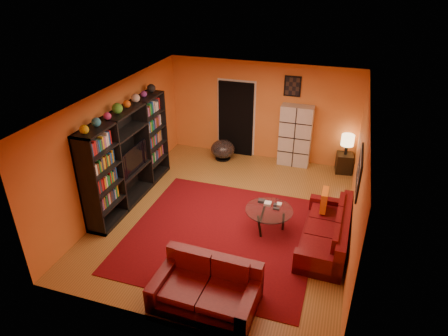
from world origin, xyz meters
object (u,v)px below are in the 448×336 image
(coffee_table, at_px, (269,212))
(side_table, at_px, (344,163))
(tv, at_px, (131,158))
(loveseat, at_px, (207,287))
(entertainment_unit, at_px, (129,156))
(sofa, at_px, (329,233))
(storage_cabinet, at_px, (295,136))
(table_lamp, at_px, (348,141))
(bowl_chair, at_px, (223,149))

(coffee_table, height_order, side_table, side_table)
(tv, distance_m, loveseat, 3.65)
(entertainment_unit, distance_m, loveseat, 3.70)
(coffee_table, bearing_deg, tv, 175.38)
(sofa, xyz_separation_m, loveseat, (-1.71, -2.02, -0.00))
(entertainment_unit, relative_size, storage_cabinet, 1.85)
(table_lamp, bearing_deg, storage_cabinet, 177.80)
(entertainment_unit, distance_m, storage_cabinet, 4.28)
(bowl_chair, distance_m, table_lamp, 3.24)
(loveseat, height_order, coffee_table, loveseat)
(storage_cabinet, height_order, table_lamp, storage_cabinet)
(bowl_chair, xyz_separation_m, side_table, (3.17, 0.25, -0.04))
(storage_cabinet, distance_m, side_table, 1.42)
(side_table, bearing_deg, entertainment_unit, -148.71)
(coffee_table, xyz_separation_m, storage_cabinet, (0.01, 3.06, 0.38))
(entertainment_unit, xyz_separation_m, storage_cabinet, (3.23, 2.80, -0.24))
(sofa, height_order, coffee_table, sofa)
(storage_cabinet, distance_m, bowl_chair, 1.97)
(bowl_chair, xyz_separation_m, table_lamp, (3.17, 0.25, 0.59))
(sofa, bearing_deg, bowl_chair, 137.99)
(entertainment_unit, xyz_separation_m, coffee_table, (3.22, -0.26, -0.62))
(loveseat, xyz_separation_m, table_lamp, (1.83, 5.16, 0.59))
(coffee_table, distance_m, side_table, 3.29)
(storage_cabinet, bearing_deg, sofa, -69.21)
(table_lamp, bearing_deg, coffee_table, -113.45)
(sofa, relative_size, loveseat, 1.24)
(bowl_chair, bearing_deg, tv, -117.42)
(table_lamp, bearing_deg, bowl_chair, -175.50)
(loveseat, distance_m, table_lamp, 5.51)
(entertainment_unit, xyz_separation_m, loveseat, (2.70, -2.41, -0.77))
(side_table, xyz_separation_m, table_lamp, (0.00, 0.00, 0.62))
(tv, relative_size, sofa, 0.48)
(sofa, bearing_deg, side_table, 89.30)
(sofa, bearing_deg, loveseat, -128.90)
(storage_cabinet, bearing_deg, loveseat, -95.35)
(storage_cabinet, xyz_separation_m, table_lamp, (1.30, -0.05, 0.06))
(coffee_table, bearing_deg, sofa, -6.19)
(entertainment_unit, xyz_separation_m, side_table, (4.53, 2.75, -0.80))
(tv, height_order, side_table, tv)
(storage_cabinet, bearing_deg, tv, -138.05)
(tv, relative_size, table_lamp, 1.87)
(entertainment_unit, xyz_separation_m, bowl_chair, (1.35, 2.50, -0.76))
(sofa, height_order, bowl_chair, sofa)
(entertainment_unit, distance_m, coffee_table, 3.29)
(entertainment_unit, xyz_separation_m, sofa, (4.41, -0.39, -0.76))
(tv, height_order, loveseat, tv)
(loveseat, relative_size, coffee_table, 1.76)
(loveseat, bearing_deg, sofa, -38.39)
(sofa, height_order, storage_cabinet, storage_cabinet)
(loveseat, distance_m, coffee_table, 2.22)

